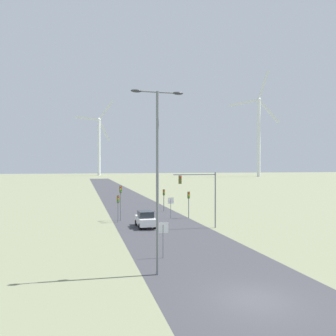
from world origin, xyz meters
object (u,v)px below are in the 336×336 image
object	(u,v)px
traffic_light_post_near_right	(189,199)
car_approaching	(145,219)
traffic_light_post_near_left	(118,202)
wind_turbine_left	(99,141)
streetlamp	(157,162)
stop_sign_far	(171,204)
wind_turbine_center	(259,130)
stop_sign_near	(163,233)
traffic_light_post_mid_right	(164,195)
traffic_light_mast_overhead	(201,188)
traffic_light_post_mid_left	(121,195)

from	to	relation	value
traffic_light_post_near_right	car_approaching	xyz separation A→B (m)	(-6.69, -4.70, -1.67)
traffic_light_post_near_left	wind_turbine_left	bearing A→B (deg)	87.91
wind_turbine_left	traffic_light_post_near_right	bearing A→B (deg)	-89.47
streetlamp	wind_turbine_left	bearing A→B (deg)	88.20
streetlamp	stop_sign_far	world-z (taller)	streetlamp
stop_sign_far	wind_turbine_left	distance (m)	204.77
traffic_light_post_near_right	wind_turbine_center	distance (m)	180.17
stop_sign_near	traffic_light_post_near_right	size ratio (longest dim) A/B	0.76
traffic_light_post_near_left	wind_turbine_left	xyz separation A→B (m)	(7.46, 204.59, 22.93)
traffic_light_post_mid_right	wind_turbine_center	bearing A→B (deg)	55.19
stop_sign_far	traffic_light_mast_overhead	world-z (taller)	traffic_light_mast_overhead
streetlamp	traffic_light_mast_overhead	xyz separation A→B (m)	(8.07, 13.75, -2.71)
stop_sign_near	car_approaching	distance (m)	12.64
traffic_light_mast_overhead	wind_turbine_center	distance (m)	186.27
traffic_light_post_mid_left	traffic_light_mast_overhead	xyz separation A→B (m)	(8.02, -7.51, 1.23)
stop_sign_near	stop_sign_far	bearing A→B (deg)	73.08
wind_turbine_center	wind_turbine_left	bearing A→B (deg)	151.11
traffic_light_post_near_left	traffic_light_post_near_right	distance (m)	9.39
wind_turbine_left	wind_turbine_center	distance (m)	113.10
stop_sign_near	wind_turbine_left	xyz separation A→B (m)	(5.82, 221.05, 23.49)
traffic_light_post_near_right	car_approaching	distance (m)	8.35
traffic_light_post_near_right	wind_turbine_left	distance (m)	205.06
traffic_light_post_mid_right	stop_sign_near	bearing A→B (deg)	-104.06
stop_sign_near	car_approaching	size ratio (longest dim) A/B	0.65
traffic_light_post_near_left	car_approaching	xyz separation A→B (m)	(2.66, -3.89, -1.52)
traffic_light_post_near_left	traffic_light_post_mid_left	distance (m)	1.54
traffic_light_mast_overhead	car_approaching	world-z (taller)	traffic_light_mast_overhead
stop_sign_near	wind_turbine_center	size ratio (longest dim) A/B	0.04
traffic_light_post_mid_right	traffic_light_post_mid_left	bearing A→B (deg)	-136.53
stop_sign_near	traffic_light_post_near_left	xyz separation A→B (m)	(-1.64, 16.45, 0.56)
traffic_light_post_near_right	wind_turbine_center	xyz separation A→B (m)	(97.03, 149.21, 28.03)
traffic_light_post_near_right	traffic_light_post_mid_left	bearing A→B (deg)	177.23
traffic_light_post_mid_right	traffic_light_mast_overhead	world-z (taller)	traffic_light_mast_overhead
stop_sign_near	traffic_light_mast_overhead	bearing A→B (deg)	56.18
stop_sign_near	wind_turbine_left	distance (m)	222.37
stop_sign_far	wind_turbine_center	size ratio (longest dim) A/B	0.04
wind_turbine_left	streetlamp	bearing A→B (deg)	-91.80
traffic_light_post_near_right	traffic_light_post_mid_right	distance (m)	7.58
streetlamp	wind_turbine_center	world-z (taller)	wind_turbine_center
traffic_light_post_near_right	car_approaching	bearing A→B (deg)	-144.91
stop_sign_far	traffic_light_mast_overhead	size ratio (longest dim) A/B	0.45
traffic_light_post_near_left	traffic_light_post_mid_right	distance (m)	11.35
streetlamp	traffic_light_post_mid_left	size ratio (longest dim) A/B	2.64
wind_turbine_center	stop_sign_far	bearing A→B (deg)	-123.73
traffic_light_post_near_right	wind_turbine_left	xyz separation A→B (m)	(-1.90, 203.78, 22.78)
streetlamp	traffic_light_mast_overhead	distance (m)	16.17
traffic_light_post_near_left	traffic_light_post_mid_left	xyz separation A→B (m)	(0.45, 1.24, 0.79)
wind_turbine_left	traffic_light_post_near_left	bearing A→B (deg)	-92.09
traffic_light_post_mid_right	car_approaching	world-z (taller)	traffic_light_post_mid_right
traffic_light_post_mid_left	stop_sign_near	bearing A→B (deg)	-86.15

